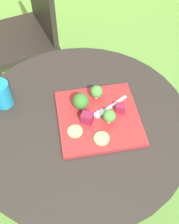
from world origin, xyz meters
TOP-DOWN VIEW (x-y plane):
  - ground_plane at (0.00, 0.00)m, footprint 12.00×12.00m
  - patio_table at (0.00, 0.00)m, footprint 0.80×0.80m
  - patio_chair at (-0.20, 0.90)m, footprint 0.54×0.54m
  - salad_plate at (0.06, -0.01)m, footprint 0.29×0.29m
  - drinking_glass at (-0.27, 0.12)m, footprint 0.07×0.07m
  - fork at (0.10, 0.02)m, footprint 0.14×0.09m
  - broccoli_floret_0 at (0.07, 0.08)m, footprint 0.05×0.05m
  - broccoli_floret_1 at (0.10, -0.04)m, footprint 0.05×0.05m
  - broccoli_floret_2 at (0.01, 0.04)m, footprint 0.06×0.06m
  - cucumber_slice_0 at (-0.03, -0.06)m, footprint 0.05×0.05m
  - cucumber_slice_1 at (0.06, -0.11)m, footprint 0.05×0.05m
  - beet_chunk_0 at (0.02, -0.02)m, footprint 0.05×0.05m
  - beet_chunk_1 at (0.15, -0.00)m, footprint 0.04×0.04m

SIDE VIEW (x-z plane):
  - ground_plane at x=0.00m, z-range 0.00..0.00m
  - patio_table at x=0.00m, z-range 0.07..0.77m
  - patio_chair at x=-0.20m, z-range 0.08..0.98m
  - salad_plate at x=0.06m, z-range 0.70..0.72m
  - fork at x=0.10m, z-range 0.72..0.72m
  - cucumber_slice_0 at x=-0.03m, z-range 0.72..0.72m
  - cucumber_slice_1 at x=0.06m, z-range 0.72..0.73m
  - beet_chunk_1 at x=0.15m, z-range 0.72..0.75m
  - beet_chunk_0 at x=0.02m, z-range 0.72..0.76m
  - broccoli_floret_0 at x=0.07m, z-range 0.72..0.77m
  - drinking_glass at x=-0.27m, z-range 0.70..0.80m
  - broccoli_floret_1 at x=0.10m, z-range 0.72..0.78m
  - broccoli_floret_2 at x=0.01m, z-range 0.72..0.79m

